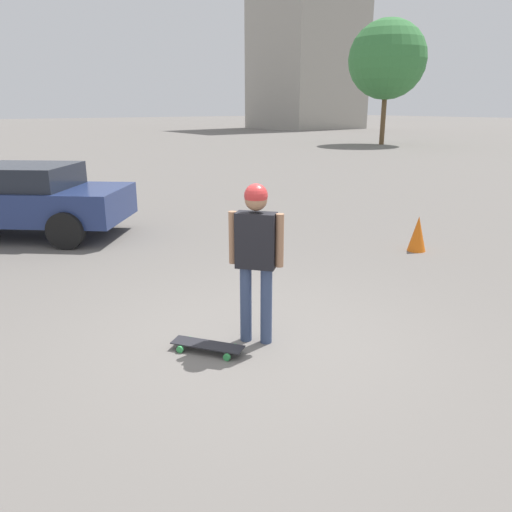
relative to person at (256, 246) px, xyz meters
The scene contains 7 objects.
ground_plane 1.10m from the person, ahead, with size 220.00×220.00×0.00m, color slate.
person is the anchor object (origin of this frame).
skateboard 1.18m from the person, behind, with size 0.63×0.76×0.09m.
car_parked_near 6.66m from the person, 98.84° to the left, with size 4.30×4.01×1.42m.
building_block_distant 57.05m from the person, 48.71° to the left, with size 10.24×10.04×23.62m.
tree_distant 31.27m from the person, 38.53° to the left, with size 5.05×5.05×7.96m.
traffic_cone 4.72m from the person, 15.88° to the left, with size 0.33×0.33×0.64m.
Camera 1 is at (-2.94, -4.14, 2.52)m, focal length 35.00 mm.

